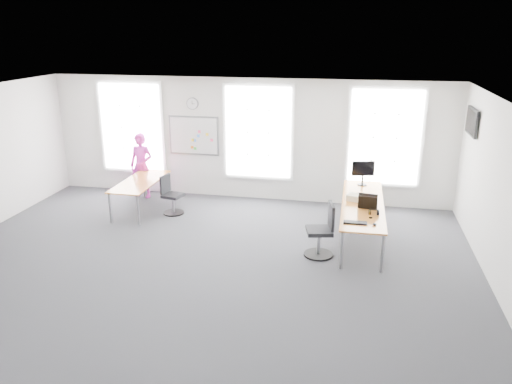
% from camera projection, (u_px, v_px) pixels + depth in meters
% --- Properties ---
extents(floor, '(10.00, 10.00, 0.00)m').
position_uv_depth(floor, '(200.00, 267.00, 9.03)').
color(floor, '#242328').
rests_on(floor, ground).
extents(ceiling, '(10.00, 10.00, 0.00)m').
position_uv_depth(ceiling, '(193.00, 101.00, 8.09)').
color(ceiling, white).
rests_on(ceiling, ground).
extents(wall_back, '(10.00, 0.00, 10.00)m').
position_uv_depth(wall_back, '(247.00, 140.00, 12.29)').
color(wall_back, white).
rests_on(wall_back, ground).
extents(wall_front, '(10.00, 0.00, 10.00)m').
position_uv_depth(wall_front, '(71.00, 313.00, 4.84)').
color(wall_front, white).
rests_on(wall_front, ground).
extents(wall_right, '(0.00, 10.00, 10.00)m').
position_uv_depth(wall_right, '(509.00, 208.00, 7.63)').
color(wall_right, white).
rests_on(wall_right, ground).
extents(window_left, '(1.60, 0.06, 2.20)m').
position_uv_depth(window_left, '(132.00, 127.00, 12.75)').
color(window_left, silver).
rests_on(window_left, wall_back).
extents(window_mid, '(1.60, 0.06, 2.20)m').
position_uv_depth(window_mid, '(258.00, 132.00, 12.14)').
color(window_mid, silver).
rests_on(window_mid, wall_back).
extents(window_right, '(1.60, 0.06, 2.20)m').
position_uv_depth(window_right, '(385.00, 137.00, 11.58)').
color(window_right, silver).
rests_on(window_right, wall_back).
extents(desk_right, '(0.83, 3.12, 0.76)m').
position_uv_depth(desk_right, '(363.00, 205.00, 10.09)').
color(desk_right, orange).
rests_on(desk_right, ground).
extents(desk_left, '(0.78, 1.96, 0.72)m').
position_uv_depth(desk_left, '(140.00, 183.00, 11.69)').
color(desk_left, orange).
rests_on(desk_left, ground).
extents(chair_right, '(0.56, 0.56, 1.04)m').
position_uv_depth(chair_right, '(322.00, 233.00, 9.37)').
color(chair_right, black).
rests_on(chair_right, ground).
extents(chair_left, '(0.49, 0.49, 0.91)m').
position_uv_depth(chair_left, '(171.00, 197.00, 11.55)').
color(chair_left, black).
rests_on(chair_left, ground).
extents(person, '(0.62, 0.43, 1.64)m').
position_uv_depth(person, '(142.00, 166.00, 12.55)').
color(person, '#DF32BF').
rests_on(person, ground).
extents(whiteboard, '(1.20, 0.03, 0.90)m').
position_uv_depth(whiteboard, '(194.00, 136.00, 12.49)').
color(whiteboard, white).
rests_on(whiteboard, wall_back).
extents(wall_clock, '(0.30, 0.04, 0.30)m').
position_uv_depth(wall_clock, '(192.00, 104.00, 12.24)').
color(wall_clock, gray).
rests_on(wall_clock, wall_back).
extents(tv, '(0.06, 0.90, 0.55)m').
position_uv_depth(tv, '(472.00, 122.00, 10.18)').
color(tv, black).
rests_on(tv, wall_right).
extents(keyboard, '(0.43, 0.16, 0.02)m').
position_uv_depth(keyboard, '(355.00, 223.00, 9.03)').
color(keyboard, black).
rests_on(keyboard, desk_right).
extents(mouse, '(0.09, 0.12, 0.04)m').
position_uv_depth(mouse, '(375.00, 224.00, 8.93)').
color(mouse, black).
rests_on(mouse, desk_right).
extents(lens_cap, '(0.07, 0.07, 0.01)m').
position_uv_depth(lens_cap, '(371.00, 218.00, 9.28)').
color(lens_cap, black).
rests_on(lens_cap, desk_right).
extents(headphones, '(0.20, 0.11, 0.12)m').
position_uv_depth(headphones, '(373.00, 212.00, 9.42)').
color(headphones, black).
rests_on(headphones, desk_right).
extents(laptop_sleeve, '(0.38, 0.25, 0.30)m').
position_uv_depth(laptop_sleeve, '(368.00, 202.00, 9.68)').
color(laptop_sleeve, black).
rests_on(laptop_sleeve, desk_right).
extents(paper_stack, '(0.41, 0.35, 0.12)m').
position_uv_depth(paper_stack, '(356.00, 198.00, 10.21)').
color(paper_stack, beige).
rests_on(paper_stack, desk_right).
extents(monitor, '(0.50, 0.20, 0.56)m').
position_uv_depth(monitor, '(363.00, 171.00, 11.10)').
color(monitor, black).
rests_on(monitor, desk_right).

